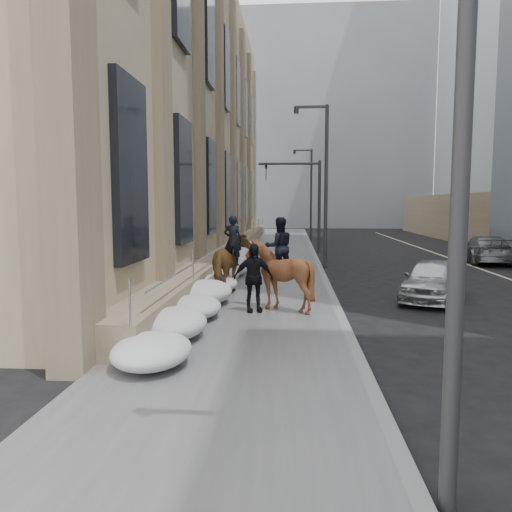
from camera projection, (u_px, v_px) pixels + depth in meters
The scene contains 16 objects.
ground at pixel (237, 344), 11.41m from camera, with size 140.00×140.00×0.00m, color black.
sidewalk at pixel (263, 277), 21.33m from camera, with size 5.00×80.00×0.12m, color #4E4E50.
curb at pixel (324, 278), 21.13m from camera, with size 0.24×80.00×0.12m, color slate.
limestone_building at pixel (187, 111), 30.66m from camera, with size 6.10×44.00×18.00m.
bg_building_mid at pixel (313, 125), 69.16m from camera, with size 30.00×12.00×28.00m, color slate.
bg_building_far at pixel (249, 162), 82.21m from camera, with size 24.00×12.00×20.00m, color gray.
streetlight_near at pixel (448, 60), 4.78m from camera, with size 1.71×0.24×8.00m.
streetlight_mid at pixel (323, 176), 24.62m from camera, with size 1.71×0.24×8.00m.
streetlight_far at pixel (309, 188), 44.46m from camera, with size 1.71×0.24×8.00m.
traffic_signal at pixel (305, 191), 32.66m from camera, with size 4.10×0.22×6.00m.
snow_bank at pixel (224, 274), 19.51m from camera, with size 1.70×18.10×0.76m.
mounted_horse_left at pixel (232, 262), 17.13m from camera, with size 1.30×2.49×2.68m.
mounted_horse_right at pixel (279, 271), 14.47m from camera, with size 2.11×2.26×2.69m.
pedestrian at pixel (253, 278), 14.20m from camera, with size 1.14×0.48×1.95m, color black.
car_silver at pixel (433, 280), 16.50m from camera, with size 1.65×4.10×1.40m, color #A2A6AA.
car_grey at pixel (486, 249), 26.94m from camera, with size 2.08×5.12×1.49m, color #5C5F64.
Camera 1 is at (1.26, -11.08, 3.21)m, focal length 35.00 mm.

